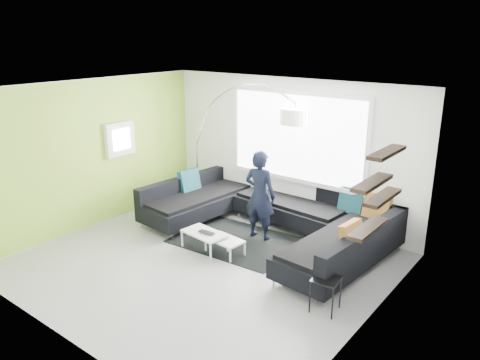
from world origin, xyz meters
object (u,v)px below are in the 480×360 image
(sectional_sofa, at_px, (264,217))
(person, at_px, (260,195))
(side_table, at_px, (325,294))
(arc_lamp, at_px, (197,144))
(coffee_table, at_px, (214,243))
(laptop, at_px, (205,233))

(sectional_sofa, relative_size, person, 2.70)
(sectional_sofa, distance_m, side_table, 2.46)
(sectional_sofa, xyz_separation_m, arc_lamp, (-2.18, 0.59, 0.94))
(coffee_table, distance_m, person, 1.19)
(arc_lamp, distance_m, laptop, 2.60)
(sectional_sofa, distance_m, coffee_table, 1.08)
(person, distance_m, laptop, 1.22)
(sectional_sofa, relative_size, side_table, 9.27)
(sectional_sofa, height_order, laptop, sectional_sofa)
(coffee_table, relative_size, side_table, 2.08)
(person, bearing_deg, coffee_table, 69.38)
(sectional_sofa, distance_m, arc_lamp, 2.44)
(side_table, height_order, laptop, side_table)
(arc_lamp, xyz_separation_m, person, (2.11, -0.64, -0.52))
(sectional_sofa, height_order, arc_lamp, arc_lamp)
(side_table, xyz_separation_m, laptop, (-2.46, 0.33, 0.10))
(arc_lamp, xyz_separation_m, side_table, (4.18, -2.02, -1.10))
(arc_lamp, bearing_deg, side_table, -33.40)
(laptop, bearing_deg, arc_lamp, 134.17)
(coffee_table, height_order, arc_lamp, arc_lamp)
(sectional_sofa, xyz_separation_m, side_table, (2.00, -1.42, -0.16))
(sectional_sofa, distance_m, person, 0.43)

